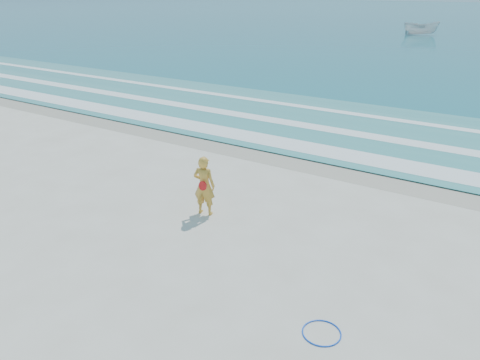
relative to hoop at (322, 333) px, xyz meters
The scene contains 9 objects.
ground 4.28m from the hoop, behind, with size 400.00×400.00×0.00m, color silver.
wet_sand 9.59m from the hoop, 116.38° to the left, with size 400.00×2.40×0.00m, color #B2A893.
shallow 14.24m from the hoop, 107.41° to the left, with size 400.00×10.00×0.01m, color #59B7AD.
foam_near 10.77m from the hoop, 113.31° to the left, with size 400.00×1.40×0.01m, color white.
foam_mid 13.48m from the hoop, 108.43° to the left, with size 400.00×0.90×0.01m, color white.
foam_far 16.65m from the hoop, 104.83° to the left, with size 400.00×0.60×0.01m, color white.
hoop is the anchor object (origin of this frame).
boat 61.25m from the hoop, 101.27° to the left, with size 1.67×4.44×1.71m, color silver.
woman 5.81m from the hoop, 149.46° to the left, with size 0.72×0.56×1.77m.
Camera 1 is at (6.79, -6.47, 6.21)m, focal length 35.00 mm.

